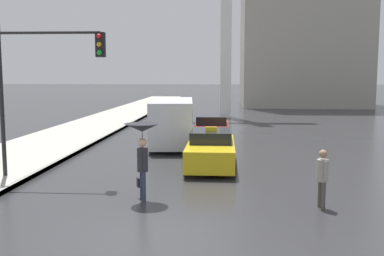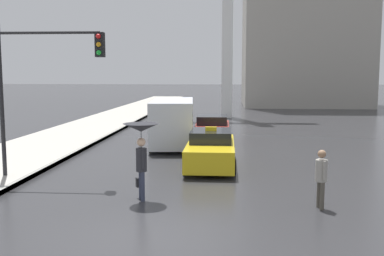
{
  "view_description": "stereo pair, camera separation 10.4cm",
  "coord_description": "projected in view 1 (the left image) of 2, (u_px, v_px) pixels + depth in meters",
  "views": [
    {
      "loc": [
        1.66,
        -9.27,
        3.62
      ],
      "look_at": [
        0.35,
        9.12,
        1.4
      ],
      "focal_mm": 42.0,
      "sensor_mm": 36.0,
      "label": 1
    },
    {
      "loc": [
        1.76,
        -9.27,
        3.62
      ],
      "look_at": [
        0.35,
        9.12,
        1.4
      ],
      "focal_mm": 42.0,
      "sensor_mm": 36.0,
      "label": 2
    }
  ],
  "objects": [
    {
      "name": "pedestrian_man",
      "position": [
        322.0,
        174.0,
        12.06
      ],
      "size": [
        0.37,
        0.47,
        1.61
      ],
      "rotation": [
        0.0,
        0.0,
        -1.38
      ],
      "color": "#4C473D",
      "rests_on": "ground_plane"
    },
    {
      "name": "ground_plane",
      "position": [
        146.0,
        242.0,
        9.74
      ],
      "size": [
        300.0,
        300.0,
        0.0
      ],
      "primitive_type": "plane",
      "color": "#2D2D30"
    },
    {
      "name": "building_tower_near",
      "position": [
        302.0,
        3.0,
        51.29
      ],
      "size": [
        13.52,
        12.22,
        23.27
      ],
      "color": "#A39E93",
      "rests_on": "ground_plane"
    },
    {
      "name": "sedan_red",
      "position": [
        212.0,
        129.0,
        24.17
      ],
      "size": [
        1.91,
        4.45,
        1.39
      ],
      "rotation": [
        0.0,
        0.0,
        3.14
      ],
      "color": "#A52D23",
      "rests_on": "ground_plane"
    },
    {
      "name": "pedestrian_with_umbrella",
      "position": [
        142.0,
        139.0,
        12.75
      ],
      "size": [
        1.02,
        1.02,
        2.23
      ],
      "rotation": [
        0.0,
        0.0,
        2.0
      ],
      "color": "#2D3347",
      "rests_on": "ground_plane"
    },
    {
      "name": "ambulance_van",
      "position": [
        172.0,
        120.0,
        22.66
      ],
      "size": [
        2.43,
        5.76,
        2.32
      ],
      "rotation": [
        0.0,
        0.0,
        3.22
      ],
      "color": "silver",
      "rests_on": "ground_plane"
    },
    {
      "name": "taxi",
      "position": [
        211.0,
        150.0,
        17.65
      ],
      "size": [
        1.91,
        4.72,
        1.57
      ],
      "rotation": [
        0.0,
        0.0,
        3.14
      ],
      "color": "gold",
      "rests_on": "ground_plane"
    },
    {
      "name": "traffic_light",
      "position": [
        43.0,
        72.0,
        14.87
      ],
      "size": [
        3.65,
        0.38,
        5.27
      ],
      "color": "black",
      "rests_on": "ground_plane"
    }
  ]
}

